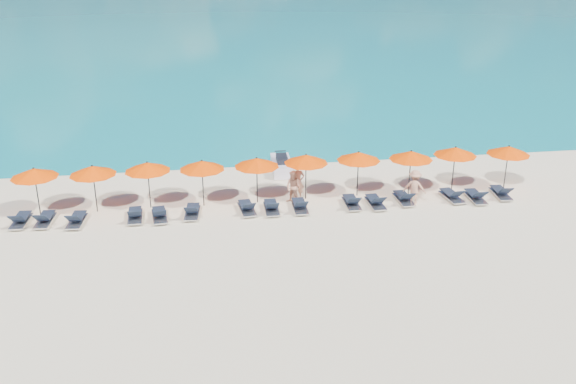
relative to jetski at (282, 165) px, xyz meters
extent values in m
plane|color=beige|center=(-0.54, -8.90, -0.39)|extent=(1400.00, 1400.00, 0.00)
cube|color=silver|center=(0.00, 0.03, -0.06)|extent=(1.12, 2.71, 0.61)
cube|color=black|center=(-0.01, -0.19, 0.39)|extent=(0.61, 1.14, 0.39)
cylinder|color=black|center=(0.03, 0.69, 0.55)|extent=(0.61, 0.10, 0.07)
imported|color=tan|center=(0.24, -3.89, 0.49)|extent=(0.65, 0.43, 1.77)
imported|color=tan|center=(-0.05, -4.39, 0.41)|extent=(0.89, 0.84, 1.61)
imported|color=tan|center=(5.58, -5.26, 0.44)|extent=(1.18, 0.93, 1.66)
cylinder|color=black|center=(-11.67, -3.98, 0.71)|extent=(0.05, 0.05, 2.20)
cone|color=#FF4500|center=(-11.67, -3.98, 1.63)|extent=(2.10, 2.10, 0.42)
sphere|color=black|center=(-11.67, -3.98, 1.85)|extent=(0.08, 0.08, 0.08)
cylinder|color=black|center=(-9.14, -4.03, 0.71)|extent=(0.05, 0.05, 2.20)
cone|color=#FF4500|center=(-9.14, -4.03, 1.63)|extent=(2.10, 2.10, 0.42)
sphere|color=black|center=(-9.14, -4.03, 1.85)|extent=(0.08, 0.08, 0.08)
cylinder|color=black|center=(-6.73, -3.90, 0.71)|extent=(0.05, 0.05, 2.20)
cone|color=#FF4500|center=(-6.73, -3.90, 1.63)|extent=(2.10, 2.10, 0.42)
sphere|color=black|center=(-6.73, -3.90, 1.85)|extent=(0.08, 0.08, 0.08)
cylinder|color=black|center=(-4.26, -4.05, 0.71)|extent=(0.05, 0.05, 2.20)
cone|color=#FF4500|center=(-4.26, -4.05, 1.63)|extent=(2.10, 2.10, 0.42)
sphere|color=black|center=(-4.26, -4.05, 1.85)|extent=(0.08, 0.08, 0.08)
cylinder|color=black|center=(-1.73, -4.03, 0.71)|extent=(0.05, 0.05, 2.20)
cone|color=#FF4500|center=(-1.73, -4.03, 1.63)|extent=(2.10, 2.10, 0.42)
sphere|color=black|center=(-1.73, -4.03, 1.85)|extent=(0.08, 0.08, 0.08)
cylinder|color=black|center=(0.63, -3.90, 0.71)|extent=(0.05, 0.05, 2.20)
cone|color=#FF4500|center=(0.63, -3.90, 1.63)|extent=(2.10, 2.10, 0.42)
sphere|color=black|center=(0.63, -3.90, 1.85)|extent=(0.08, 0.08, 0.08)
cylinder|color=black|center=(3.18, -3.88, 0.71)|extent=(0.05, 0.05, 2.20)
cone|color=#FF4500|center=(3.18, -3.88, 1.63)|extent=(2.10, 2.10, 0.42)
sphere|color=black|center=(3.18, -3.88, 1.85)|extent=(0.08, 0.08, 0.08)
cylinder|color=black|center=(5.71, -4.10, 0.71)|extent=(0.05, 0.05, 2.20)
cone|color=#FF4500|center=(5.71, -4.10, 1.63)|extent=(2.10, 2.10, 0.42)
sphere|color=black|center=(5.71, -4.10, 1.85)|extent=(0.08, 0.08, 0.08)
cylinder|color=black|center=(8.05, -3.85, 0.71)|extent=(0.05, 0.05, 2.20)
cone|color=#FF4500|center=(8.05, -3.85, 1.63)|extent=(2.10, 2.10, 0.42)
sphere|color=black|center=(8.05, -3.85, 1.85)|extent=(0.08, 0.08, 0.08)
cylinder|color=black|center=(10.70, -4.08, 0.71)|extent=(0.05, 0.05, 2.20)
cone|color=#FF4500|center=(10.70, -4.08, 1.63)|extent=(2.10, 2.10, 0.42)
sphere|color=black|center=(10.70, -4.08, 1.85)|extent=(0.08, 0.08, 0.08)
cube|color=silver|center=(-12.27, -5.00, -0.25)|extent=(0.71, 1.73, 0.06)
cube|color=#161F31|center=(-12.26, -4.75, -0.09)|extent=(0.61, 1.13, 0.04)
cube|color=#161F31|center=(-12.30, -5.55, 0.16)|extent=(0.58, 0.57, 0.43)
cube|color=silver|center=(-11.24, -5.08, -0.25)|extent=(0.73, 1.74, 0.06)
cube|color=#161F31|center=(-11.22, -4.83, -0.09)|extent=(0.62, 1.13, 0.04)
cube|color=#161F31|center=(-11.27, -5.62, 0.16)|extent=(0.58, 0.57, 0.43)
cube|color=silver|center=(-9.85, -5.33, -0.25)|extent=(0.77, 1.75, 0.06)
cube|color=#161F31|center=(-9.83, -5.08, -0.09)|extent=(0.65, 1.15, 0.04)
cube|color=#161F31|center=(-9.90, -5.88, 0.16)|extent=(0.60, 0.58, 0.43)
cube|color=silver|center=(-7.34, -5.22, -0.25)|extent=(0.70, 1.73, 0.06)
cube|color=#161F31|center=(-7.35, -4.97, -0.09)|extent=(0.60, 1.12, 0.04)
cube|color=#161F31|center=(-7.32, -5.77, 0.16)|extent=(0.57, 0.56, 0.43)
cube|color=silver|center=(-6.26, -5.33, -0.25)|extent=(0.79, 1.75, 0.06)
cube|color=#161F31|center=(-6.29, -5.09, -0.09)|extent=(0.66, 1.15, 0.04)
cube|color=#161F31|center=(-6.21, -5.88, 0.16)|extent=(0.60, 0.59, 0.43)
cube|color=silver|center=(-4.81, -5.18, -0.25)|extent=(0.78, 1.75, 0.06)
cube|color=#161F31|center=(-4.79, -4.93, -0.09)|extent=(0.65, 1.15, 0.04)
cube|color=#161F31|center=(-4.87, -5.72, 0.16)|extent=(0.60, 0.59, 0.43)
cube|color=silver|center=(-2.33, -5.13, -0.25)|extent=(0.79, 1.75, 0.06)
cube|color=#161F31|center=(-2.35, -4.88, -0.09)|extent=(0.66, 1.15, 0.04)
cube|color=#161F31|center=(-2.27, -5.67, 0.16)|extent=(0.60, 0.59, 0.43)
cube|color=silver|center=(-1.20, -5.24, -0.25)|extent=(0.65, 1.71, 0.06)
cube|color=#161F31|center=(-1.20, -4.99, -0.09)|extent=(0.57, 1.11, 0.04)
cube|color=#161F31|center=(-1.21, -5.79, 0.16)|extent=(0.56, 0.55, 0.43)
cube|color=silver|center=(0.11, -5.27, -0.25)|extent=(0.65, 1.71, 0.06)
cube|color=#161F31|center=(0.12, -5.02, -0.09)|extent=(0.57, 1.11, 0.04)
cube|color=#161F31|center=(0.10, -5.82, 0.16)|extent=(0.56, 0.55, 0.43)
cube|color=silver|center=(2.59, -5.19, -0.25)|extent=(0.65, 1.71, 0.06)
cube|color=#161F31|center=(2.59, -4.94, -0.09)|extent=(0.57, 1.11, 0.04)
cube|color=#161F31|center=(2.58, -5.74, 0.16)|extent=(0.56, 0.55, 0.43)
cube|color=silver|center=(3.70, -5.32, -0.25)|extent=(0.67, 1.72, 0.06)
cube|color=#161F31|center=(3.69, -5.07, -0.09)|extent=(0.58, 1.12, 0.04)
cube|color=#161F31|center=(3.71, -5.87, 0.16)|extent=(0.56, 0.55, 0.43)
cube|color=silver|center=(5.16, -5.07, -0.25)|extent=(0.66, 1.71, 0.06)
cube|color=#161F31|center=(5.15, -4.82, -0.09)|extent=(0.58, 1.11, 0.04)
cube|color=#161F31|center=(5.17, -5.62, 0.16)|extent=(0.56, 0.55, 0.43)
cube|color=silver|center=(7.54, -5.11, -0.25)|extent=(0.79, 1.75, 0.06)
cube|color=#161F31|center=(7.51, -4.86, -0.09)|extent=(0.66, 1.15, 0.04)
cube|color=#161F31|center=(7.59, -5.66, 0.16)|extent=(0.60, 0.59, 0.43)
cube|color=silver|center=(8.63, -5.37, -0.25)|extent=(0.68, 1.72, 0.06)
cube|color=#161F31|center=(8.63, -5.12, -0.09)|extent=(0.59, 1.12, 0.04)
cube|color=#161F31|center=(8.60, -5.92, 0.16)|extent=(0.57, 0.56, 0.43)
cube|color=silver|center=(10.04, -5.09, -0.25)|extent=(0.76, 1.75, 0.06)
cube|color=#161F31|center=(10.06, -4.84, -0.09)|extent=(0.64, 1.14, 0.04)
cube|color=#161F31|center=(10.00, -5.64, 0.16)|extent=(0.59, 0.58, 0.43)
camera|label=1|loc=(-4.46, -32.09, 11.45)|focal=40.00mm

